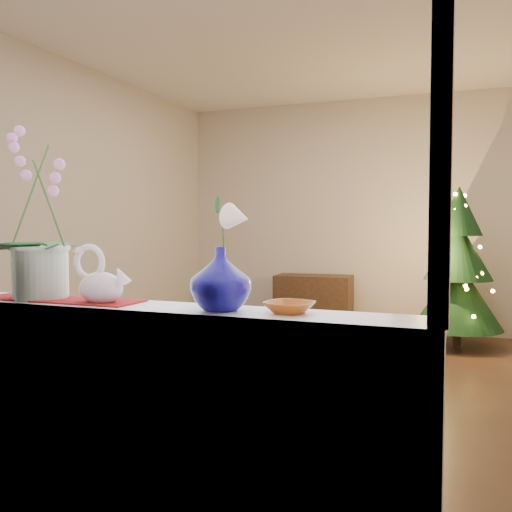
{
  "coord_description": "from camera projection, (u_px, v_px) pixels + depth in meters",
  "views": [
    {
      "loc": [
        1.19,
        -4.2,
        1.22
      ],
      "look_at": [
        0.09,
        -1.4,
        1.06
      ],
      "focal_mm": 40.0,
      "sensor_mm": 36.0,
      "label": 1
    }
  ],
  "objects": [
    {
      "name": "window_apron",
      "position": [
        129.0,
        438.0,
        2.09
      ],
      "size": [
        2.2,
        0.08,
        0.88
      ],
      "primitive_type": "cube",
      "color": "white",
      "rests_on": "ground"
    },
    {
      "name": "lily",
      "position": [
        220.0,
        210.0,
        2.0
      ],
      "size": [
        0.14,
        0.08,
        0.19
      ],
      "primitive_type": null,
      "color": "white",
      "rests_on": "blue_vase"
    },
    {
      "name": "side_table",
      "position": [
        314.0,
        303.0,
        6.6
      ],
      "size": [
        0.89,
        0.49,
        0.65
      ],
      "primitive_type": "cube",
      "rotation": [
        0.0,
        0.0,
        0.06
      ],
      "color": "black",
      "rests_on": "ground"
    },
    {
      "name": "windowsill",
      "position": [
        141.0,
        310.0,
        2.15
      ],
      "size": [
        2.2,
        0.26,
        0.04
      ],
      "primitive_type": "cube",
      "color": "white",
      "rests_on": "window_apron"
    },
    {
      "name": "amber_dish",
      "position": [
        289.0,
        308.0,
        1.95
      ],
      "size": [
        0.16,
        0.16,
        0.04
      ],
      "primitive_type": "imported",
      "rotation": [
        0.0,
        0.0,
        -0.17
      ],
      "color": "#A74C12",
      "rests_on": "windowsill"
    },
    {
      "name": "wall_left",
      "position": [
        72.0,
        212.0,
        5.15
      ],
      "size": [
        0.1,
        5.0,
        2.7
      ],
      "primitive_type": "cube",
      "color": "beige",
      "rests_on": "ground"
    },
    {
      "name": "wall_front",
      "position": [
        119.0,
        189.0,
        2.01
      ],
      "size": [
        4.5,
        0.1,
        2.7
      ],
      "primitive_type": "cube",
      "color": "beige",
      "rests_on": "ground"
    },
    {
      "name": "orchid_pot",
      "position": [
        39.0,
        212.0,
        2.32
      ],
      "size": [
        0.29,
        0.29,
        0.71
      ],
      "primitive_type": null,
      "rotation": [
        0.0,
        0.0,
        -0.23
      ],
      "color": "white",
      "rests_on": "windowsill"
    },
    {
      "name": "runner",
      "position": [
        60.0,
        299.0,
        2.29
      ],
      "size": [
        0.7,
        0.2,
        0.01
      ],
      "primitive_type": "cube",
      "color": "maroon",
      "rests_on": "windowsill"
    },
    {
      "name": "ground",
      "position": [
        311.0,
        384.0,
        4.4
      ],
      "size": [
        5.0,
        5.0,
        0.0
      ],
      "primitive_type": "plane",
      "color": "#361F16",
      "rests_on": "ground"
    },
    {
      "name": "xmas_tree",
      "position": [
        458.0,
        267.0,
        5.71
      ],
      "size": [
        1.03,
        1.03,
        1.62
      ],
      "primitive_type": null,
      "rotation": [
        0.0,
        0.0,
        0.18
      ],
      "color": "black",
      "rests_on": "ground"
    },
    {
      "name": "window_frame",
      "position": [
        123.0,
        90.0,
        2.02
      ],
      "size": [
        2.22,
        0.06,
        1.6
      ],
      "primitive_type": null,
      "color": "white",
      "rests_on": "windowsill"
    },
    {
      "name": "swan",
      "position": [
        101.0,
        276.0,
        2.19
      ],
      "size": [
        0.27,
        0.16,
        0.22
      ],
      "primitive_type": null,
      "rotation": [
        0.0,
        0.0,
        -0.19
      ],
      "color": "silver",
      "rests_on": "windowsill"
    },
    {
      "name": "wall_back",
      "position": [
        371.0,
        215.0,
        6.66
      ],
      "size": [
        4.5,
        0.1,
        2.7
      ],
      "primitive_type": "cube",
      "color": "beige",
      "rests_on": "ground"
    },
    {
      "name": "paperweight",
      "position": [
        211.0,
        302.0,
        2.0
      ],
      "size": [
        0.07,
        0.07,
        0.06
      ],
      "primitive_type": "sphere",
      "rotation": [
        0.0,
        0.0,
        -0.03
      ],
      "color": "silver",
      "rests_on": "windowsill"
    },
    {
      "name": "blue_vase",
      "position": [
        221.0,
        274.0,
        2.01
      ],
      "size": [
        0.29,
        0.29,
        0.26
      ],
      "primitive_type": "imported",
      "rotation": [
        0.0,
        0.0,
        -0.17
      ],
      "color": "#09065E",
      "rests_on": "windowsill"
    },
    {
      "name": "ceiling",
      "position": [
        313.0,
        28.0,
        4.26
      ],
      "size": [
        5.0,
        5.0,
        0.0
      ],
      "primitive_type": "plane",
      "color": "white",
      "rests_on": "wall_back"
    }
  ]
}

